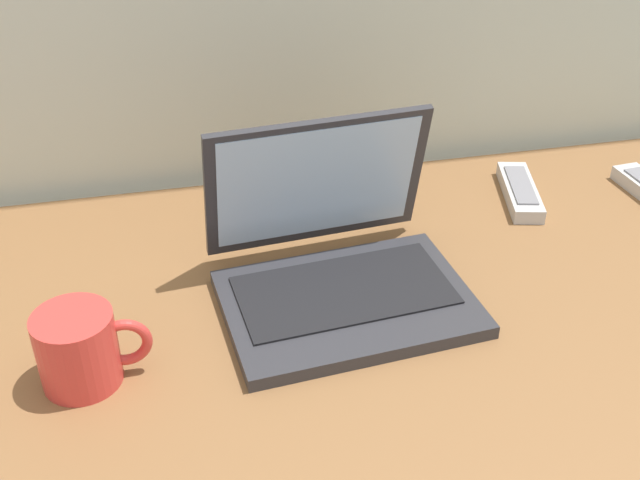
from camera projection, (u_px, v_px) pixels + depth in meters
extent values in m
cube|color=brown|center=(289.00, 334.00, 0.98)|extent=(1.60, 0.76, 0.03)
cube|color=#2D2D33|center=(348.00, 304.00, 1.00)|extent=(0.33, 0.25, 0.02)
cube|color=black|center=(344.00, 290.00, 1.00)|extent=(0.28, 0.16, 0.00)
cube|color=#2D2D33|center=(316.00, 182.00, 1.04)|extent=(0.30, 0.08, 0.20)
cube|color=#A5C6EA|center=(318.00, 183.00, 1.04)|extent=(0.27, 0.06, 0.17)
cylinder|color=red|center=(77.00, 349.00, 0.87)|extent=(0.09, 0.09, 0.09)
torus|color=red|center=(124.00, 343.00, 0.88)|extent=(0.06, 0.01, 0.06)
cylinder|color=brown|center=(71.00, 321.00, 0.85)|extent=(0.08, 0.08, 0.00)
cube|color=#B7B7B7|center=(520.00, 192.00, 1.23)|extent=(0.08, 0.17, 0.02)
cube|color=slate|center=(521.00, 185.00, 1.23)|extent=(0.06, 0.12, 0.00)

